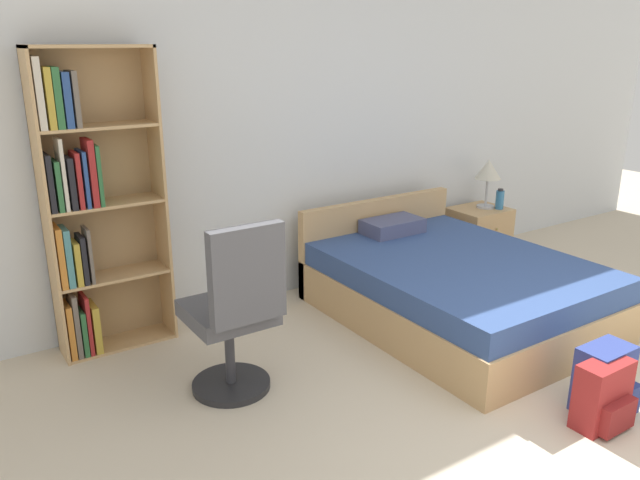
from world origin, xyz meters
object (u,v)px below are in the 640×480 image
(table_lamp, at_px, (488,171))
(water_bottle, at_px, (500,199))
(nightstand, at_px, (478,233))
(backpack_red, at_px, (604,396))
(backpack_blue, at_px, (605,381))
(bookshelf, at_px, (88,206))
(bed, at_px, (451,286))
(office_chair, at_px, (235,314))

(table_lamp, bearing_deg, water_bottle, -55.54)
(nightstand, distance_m, backpack_red, 2.82)
(backpack_red, bearing_deg, backpack_blue, 31.09)
(bookshelf, height_order, backpack_blue, bookshelf)
(bed, height_order, water_bottle, bed)
(office_chair, xyz_separation_m, water_bottle, (3.22, 0.86, 0.06))
(backpack_blue, bearing_deg, nightstand, 58.63)
(office_chair, bearing_deg, bookshelf, 115.60)
(bed, height_order, nightstand, bed)
(bookshelf, relative_size, table_lamp, 4.33)
(office_chair, height_order, table_lamp, office_chair)
(table_lamp, height_order, backpack_blue, table_lamp)
(bookshelf, relative_size, water_bottle, 10.24)
(office_chair, height_order, backpack_red, office_chair)
(bookshelf, height_order, bed, bookshelf)
(bookshelf, distance_m, nightstand, 3.68)
(bed, relative_size, nightstand, 3.89)
(office_chair, bearing_deg, water_bottle, 14.92)
(table_lamp, bearing_deg, backpack_blue, -122.66)
(bookshelf, xyz_separation_m, backpack_blue, (2.21, -2.38, -0.84))
(water_bottle, height_order, backpack_red, water_bottle)
(nightstand, xyz_separation_m, table_lamp, (0.07, -0.00, 0.61))
(bookshelf, height_order, table_lamp, bookshelf)
(backpack_blue, bearing_deg, table_lamp, 57.34)
(bed, relative_size, office_chair, 1.84)
(water_bottle, height_order, backpack_blue, water_bottle)
(nightstand, bearing_deg, bookshelf, 178.31)
(table_lamp, bearing_deg, bookshelf, 178.30)
(water_bottle, bearing_deg, backpack_red, -126.67)
(office_chair, bearing_deg, backpack_blue, -37.60)
(nightstand, xyz_separation_m, backpack_red, (-1.54, -2.36, -0.07))
(office_chair, bearing_deg, bed, 3.55)
(nightstand, bearing_deg, table_lamp, -2.07)
(bookshelf, bearing_deg, table_lamp, -1.70)
(water_bottle, bearing_deg, nightstand, 142.64)
(bookshelf, xyz_separation_m, backpack_red, (2.06, -2.47, -0.84))
(office_chair, xyz_separation_m, backpack_red, (1.55, -1.40, -0.35))
(backpack_red, bearing_deg, bookshelf, 129.84)
(table_lamp, distance_m, backpack_red, 2.93)
(bed, relative_size, table_lamp, 4.36)
(bookshelf, distance_m, table_lamp, 3.67)
(office_chair, xyz_separation_m, nightstand, (3.08, 0.97, -0.29))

